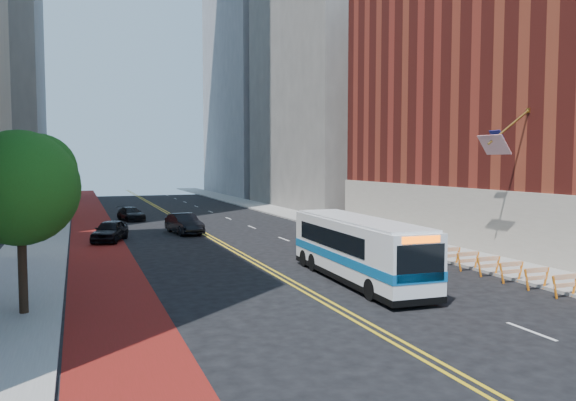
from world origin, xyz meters
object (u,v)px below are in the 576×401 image
at_px(car_a, 110,231).
at_px(car_b, 184,224).
at_px(street_tree, 22,183).
at_px(transit_bus, 357,248).
at_px(car_c, 131,214).

xyz_separation_m(car_a, car_b, (5.72, 2.34, 0.04)).
height_order(street_tree, transit_bus, street_tree).
distance_m(transit_bus, car_a, 20.82).
height_order(street_tree, car_c, street_tree).
bearing_deg(car_a, car_c, 98.32).
height_order(transit_bus, car_c, transit_bus).
xyz_separation_m(street_tree, car_c, (6.73, 33.50, -4.27)).
bearing_deg(car_c, transit_bus, -89.45).
xyz_separation_m(car_b, car_c, (-3.01, 11.93, -0.16)).
relative_size(transit_bus, car_c, 2.51).
relative_size(car_a, car_c, 1.02).
bearing_deg(transit_bus, car_c, 105.30).
bearing_deg(car_b, car_a, -166.79).
relative_size(car_b, car_c, 1.10).
bearing_deg(street_tree, car_c, 78.63).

